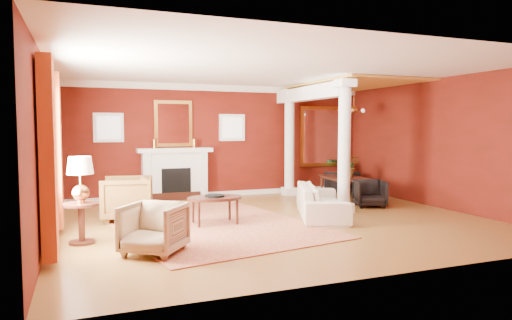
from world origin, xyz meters
name	(u,v)px	position (x,y,z in m)	size (l,w,h in m)	color
ground	(276,221)	(0.00, 0.00, 0.00)	(8.00, 8.00, 0.00)	brown
room_shell	(276,116)	(0.00, 0.00, 2.02)	(8.04, 7.04, 2.92)	#63140D
fireplace	(175,174)	(-1.30, 3.32, 0.65)	(1.85, 0.42, 1.29)	white
overmantel_mirror	(173,124)	(-1.30, 3.45, 1.90)	(0.95, 0.07, 1.15)	gold
flank_window_left	(109,128)	(-2.85, 3.46, 1.80)	(0.70, 0.07, 0.70)	white
flank_window_right	(232,128)	(0.25, 3.46, 1.80)	(0.70, 0.07, 0.70)	white
left_window	(51,153)	(-3.89, -0.60, 1.42)	(0.21, 2.55, 2.60)	white
column_front	(344,145)	(1.70, 0.30, 1.43)	(0.36, 0.36, 2.80)	white
column_back	(289,142)	(1.70, 3.00, 1.43)	(0.36, 0.36, 2.80)	white
header_beam	(309,94)	(1.70, 1.90, 2.62)	(0.30, 3.20, 0.32)	white
amber_ceiling	(354,84)	(2.85, 1.75, 2.87)	(2.30, 3.40, 0.04)	gold
dining_mirror	(321,136)	(2.90, 3.45, 1.55)	(1.30, 0.07, 1.70)	gold
chandelier	(354,110)	(2.90, 1.80, 2.25)	(0.60, 0.62, 0.75)	#AF6F37
crown_trim	(223,88)	(0.00, 3.46, 2.82)	(8.00, 0.08, 0.16)	white
base_trim	(223,194)	(0.00, 3.46, 0.06)	(8.00, 0.08, 0.12)	white
rug	(212,225)	(-1.26, 0.04, 0.01)	(3.25, 4.34, 0.02)	maroon
sofa	(322,196)	(1.03, 0.06, 0.43)	(2.17, 0.63, 0.85)	beige
armchair_leopard	(127,196)	(-2.67, 1.08, 0.47)	(0.92, 0.86, 0.94)	black
armchair_stripe	(154,226)	(-2.54, -1.51, 0.40)	(0.78, 0.73, 0.80)	#CCAF88
coffee_table	(215,199)	(-1.19, 0.10, 0.47)	(1.03, 1.03, 0.52)	black
coffee_book	(214,190)	(-1.21, 0.12, 0.63)	(0.17, 0.02, 0.23)	black
side_table	(81,186)	(-3.50, -0.52, 0.89)	(0.54, 0.54, 1.35)	black
dining_table	(348,182)	(2.73, 1.78, 0.44)	(1.59, 0.56, 0.89)	black
dining_chair_near	(370,192)	(2.62, 0.67, 0.34)	(0.65, 0.61, 0.67)	black
dining_chair_far	(342,181)	(3.08, 2.60, 0.35)	(0.69, 0.64, 0.71)	black
green_urn	(347,180)	(3.50, 3.00, 0.33)	(0.36, 0.36, 0.85)	#143F1D
potted_plant	(349,156)	(2.75, 1.76, 1.10)	(0.49, 0.54, 0.42)	#26591E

